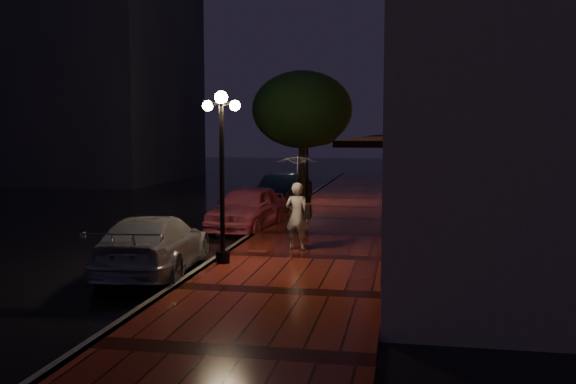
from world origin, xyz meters
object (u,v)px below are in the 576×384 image
Objects in this scene: pink_car at (248,208)px; parking_meter at (294,199)px; street_tree at (302,112)px; woman_with_umbrella at (297,187)px; streetlamp_near at (222,166)px; silver_car at (154,244)px; streetlamp_far at (307,150)px; navy_car at (283,191)px.

pink_car is 3.06× the size of parking_meter.
woman_with_umbrella is at bearing -81.69° from street_tree.
pink_car is (-0.95, 6.39, -1.82)m from streetlamp_near.
pink_car is 7.18m from silver_car.
street_tree is 1.27× the size of pink_car.
streetlamp_far reaches higher than silver_car.
navy_car is 11.06m from woman_with_umbrella.
silver_car is at bearing -153.18° from streetlamp_near.
streetlamp_near reaches higher than parking_meter.
streetlamp_far is 0.87× the size of silver_car.
streetlamp_near is at bearing -79.77° from navy_car.
navy_car is at bearing 122.64° from street_tree.
woman_with_umbrella is at bearing -142.44° from silver_car.
navy_car reaches higher than silver_car.
navy_car is at bearing 94.22° from streetlamp_near.
streetlamp_far is at bearing -72.49° from woman_with_umbrella.
streetlamp_far is 7.40m from parking_meter.
street_tree reaches higher than streetlamp_far.
street_tree reaches higher than parking_meter.
street_tree is 1.26× the size of navy_car.
pink_car is at bearing -100.78° from silver_car.
silver_car is at bearing -86.41° from navy_car.
streetlamp_near is 14.00m from streetlamp_far.
parking_meter is (0.65, 6.79, -1.54)m from streetlamp_near.
woman_with_umbrella is at bearing -66.01° from parking_meter.
silver_car is (-1.53, -0.77, -1.88)m from streetlamp_near.
streetlamp_near is 2.75m from woman_with_umbrella.
pink_car is 1.67m from parking_meter.
parking_meter is (1.60, 0.41, 0.28)m from pink_car.
pink_car is at bearing -49.31° from woman_with_umbrella.
pink_car is at bearing 98.46° from streetlamp_near.
woman_with_umbrella reaches higher than silver_car.
parking_meter is at bearing -112.23° from silver_car.
street_tree is 9.22m from woman_with_umbrella.
navy_car is 6.30m from parking_meter.
woman_with_umbrella is 1.77× the size of parking_meter.
street_tree is at bearing 88.65° from streetlamp_near.
parking_meter is (-0.90, 4.62, -0.85)m from woman_with_umbrella.
woman_with_umbrella is (2.50, -4.22, 1.12)m from pink_car.
parking_meter is at bearing -69.26° from navy_car.
pink_car is 1.72× the size of woman_with_umbrella.
streetlamp_near is 2.54m from silver_car.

